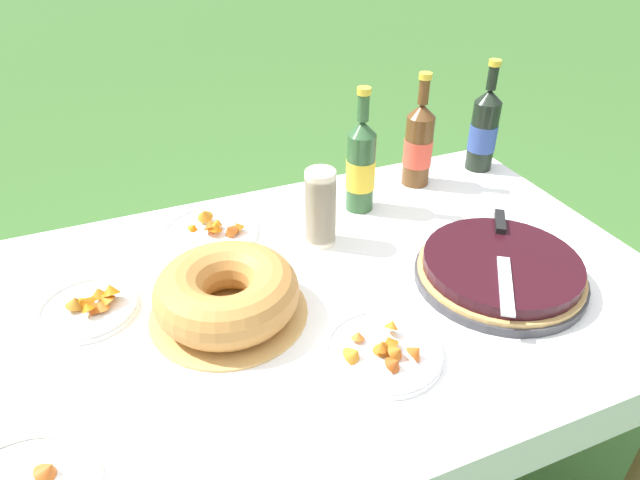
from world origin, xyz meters
The scene contains 12 objects.
garden_table centered at (0.00, 0.00, 0.65)m, with size 1.47×0.93×0.72m.
tablecloth centered at (0.00, 0.00, 0.71)m, with size 1.48×0.94×0.10m.
berry_tart centered at (0.37, -0.12, 0.75)m, with size 0.37×0.37×0.06m.
serving_knife centered at (0.39, -0.09, 0.79)m, with size 0.23×0.32×0.01m.
bundt_cake centered at (-0.20, 0.00, 0.78)m, with size 0.32×0.32×0.11m.
cup_stack centered at (0.07, 0.17, 0.82)m, with size 0.07×0.07×0.19m.
cider_bottle_green centered at (0.23, 0.28, 0.85)m, with size 0.07×0.07×0.32m.
cider_bottle_amber centered at (0.44, 0.35, 0.84)m, with size 0.08×0.08×0.31m.
juice_bottle_red centered at (0.66, 0.36, 0.84)m, with size 0.08×0.08×0.32m.
snack_plate_near centered at (-0.45, 0.12, 0.74)m, with size 0.20×0.20×0.06m.
snack_plate_right centered at (-0.16, 0.30, 0.74)m, with size 0.23×0.23×0.06m.
snack_plate_far centered at (0.04, -0.22, 0.74)m, with size 0.22×0.22×0.05m.
Camera 1 is at (-0.36, -0.87, 1.49)m, focal length 32.00 mm.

